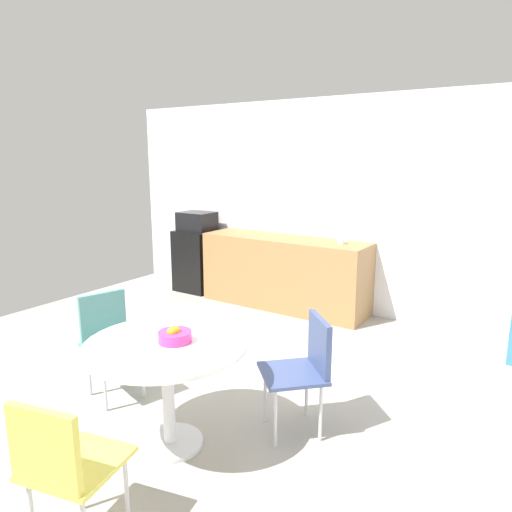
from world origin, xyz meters
name	(u,v)px	position (x,y,z in m)	size (l,w,h in m)	color
ground_plane	(153,402)	(0.00, 0.00, 0.00)	(6.00, 6.00, 0.00)	#9E998E
wall_back	(323,205)	(0.00, 3.00, 1.30)	(6.00, 0.10, 2.60)	silver
counter_block	(284,273)	(-0.35, 2.65, 0.45)	(2.17, 0.60, 0.90)	#9E7042
mini_fridge	(198,260)	(-1.78, 2.65, 0.44)	(0.54, 0.54, 0.87)	black
microwave	(197,221)	(-1.78, 2.65, 1.00)	(0.48, 0.38, 0.26)	black
round_table	(167,363)	(0.50, -0.33, 0.59)	(1.06, 1.06, 0.74)	silver
chair_teal	(108,332)	(-0.40, -0.06, 0.52)	(0.52, 0.52, 0.83)	silver
chair_yellow	(61,460)	(0.72, -1.25, 0.52)	(0.50, 0.50, 0.83)	silver
chair_navy	(306,361)	(1.17, 0.34, 0.52)	(0.59, 0.59, 0.83)	silver
fruit_bowl	(175,335)	(0.54, -0.29, 0.78)	(0.22, 0.22, 0.11)	#D8338C
mug_white	(341,240)	(0.41, 2.68, 0.95)	(0.13, 0.08, 0.09)	white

